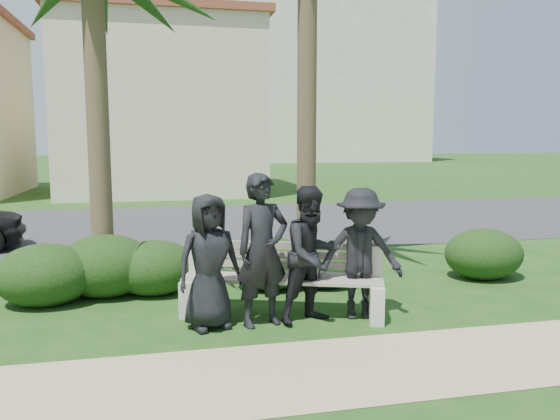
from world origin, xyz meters
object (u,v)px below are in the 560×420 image
(park_bench, at_px, (281,284))
(man_d, at_px, (360,253))
(man_b, at_px, (262,250))
(man_c, at_px, (312,255))
(man_a, at_px, (209,262))

(park_bench, xyz_separation_m, man_d, (0.95, -0.31, 0.43))
(park_bench, height_order, man_b, man_b)
(man_c, relative_size, man_d, 1.02)
(park_bench, bearing_deg, man_c, -26.68)
(man_b, bearing_deg, park_bench, 29.67)
(man_a, xyz_separation_m, man_d, (1.90, -0.03, 0.02))
(park_bench, bearing_deg, man_b, -114.77)
(man_d, bearing_deg, man_c, -168.47)
(man_a, distance_m, man_c, 1.26)
(man_a, relative_size, man_c, 0.96)
(man_b, xyz_separation_m, man_c, (0.62, -0.02, -0.08))
(park_bench, xyz_separation_m, man_b, (-0.30, -0.31, 0.53))
(man_d, bearing_deg, man_a, -171.34)
(man_c, bearing_deg, man_b, 158.75)
(man_b, height_order, man_d, man_b)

